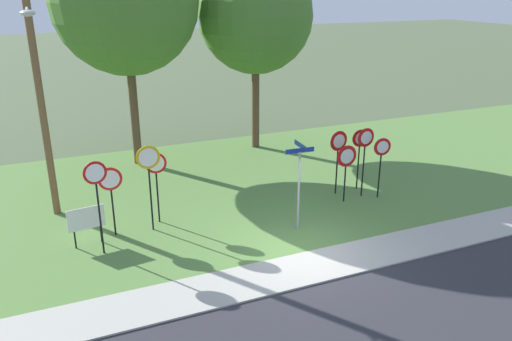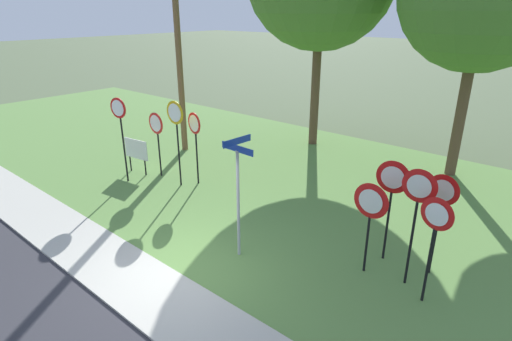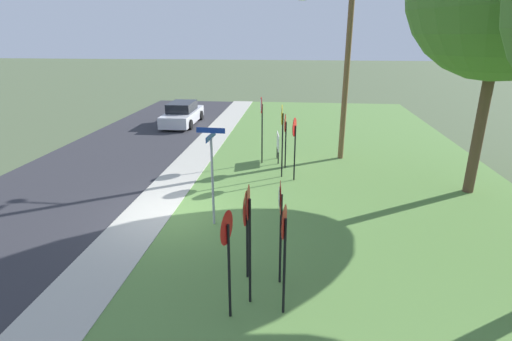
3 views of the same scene
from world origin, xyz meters
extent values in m
plane|color=#4C5B3D|center=(0.00, 0.00, 0.00)|extent=(160.00, 160.00, 0.00)
cube|color=#2D2D33|center=(0.00, -4.80, 0.01)|extent=(44.00, 6.40, 0.01)
cube|color=#ADAA9E|center=(0.00, -0.80, 0.03)|extent=(44.00, 1.60, 0.06)
cube|color=#567F3D|center=(0.00, 6.00, 0.02)|extent=(44.00, 12.00, 0.04)
cylinder|color=black|center=(-3.80, 3.26, 1.31)|extent=(0.06, 0.06, 2.54)
cylinder|color=gold|center=(-3.80, 3.22, 2.52)|extent=(0.75, 0.04, 0.75)
cylinder|color=white|center=(-3.80, 3.20, 2.52)|extent=(0.58, 0.02, 0.58)
cylinder|color=black|center=(-4.98, 3.35, 1.03)|extent=(0.06, 0.06, 1.97)
cylinder|color=red|center=(-4.98, 3.31, 1.96)|extent=(0.73, 0.04, 0.73)
cylinder|color=white|center=(-4.98, 3.29, 1.96)|extent=(0.57, 0.02, 0.57)
cylinder|color=black|center=(-3.48, 3.75, 1.11)|extent=(0.06, 0.06, 2.15)
cylinder|color=red|center=(-3.48, 3.71, 2.13)|extent=(0.69, 0.15, 0.70)
cylinder|color=white|center=(-3.48, 3.69, 2.13)|extent=(0.54, 0.10, 0.55)
cylinder|color=black|center=(-5.48, 2.31, 1.34)|extent=(0.06, 0.06, 2.60)
cylinder|color=red|center=(-5.48, 2.27, 2.58)|extent=(0.67, 0.14, 0.67)
cylinder|color=white|center=(-5.48, 2.26, 2.58)|extent=(0.52, 0.10, 0.52)
cylinder|color=black|center=(4.25, 3.66, 1.09)|extent=(0.06, 0.06, 2.10)
cone|color=red|center=(4.25, 3.62, 2.08)|extent=(0.67, 0.11, 0.67)
cone|color=silver|center=(4.25, 3.60, 2.08)|extent=(0.46, 0.07, 0.46)
cylinder|color=black|center=(3.98, 2.95, 1.22)|extent=(0.06, 0.06, 2.36)
cone|color=red|center=(3.98, 2.91, 2.33)|extent=(0.70, 0.05, 0.70)
cone|color=silver|center=(3.98, 2.89, 2.33)|extent=(0.48, 0.03, 0.48)
cylinder|color=black|center=(3.22, 3.53, 1.12)|extent=(0.06, 0.06, 2.16)
cone|color=red|center=(3.22, 3.49, 2.12)|extent=(0.76, 0.10, 0.76)
cone|color=white|center=(3.22, 3.47, 2.12)|extent=(0.51, 0.06, 0.51)
cylinder|color=black|center=(3.11, 2.78, 0.95)|extent=(0.06, 0.06, 1.83)
cone|color=red|center=(3.11, 2.74, 1.79)|extent=(0.79, 0.05, 0.79)
cone|color=silver|center=(3.11, 2.72, 1.79)|extent=(0.54, 0.03, 0.54)
cylinder|color=black|center=(4.48, 2.61, 1.06)|extent=(0.06, 0.06, 2.04)
cone|color=red|center=(4.48, 2.57, 2.01)|extent=(0.65, 0.15, 0.66)
cone|color=white|center=(4.48, 2.54, 2.01)|extent=(0.44, 0.10, 0.45)
cylinder|color=#9EA0A8|center=(0.51, 1.44, 1.34)|extent=(0.07, 0.07, 2.61)
cylinder|color=#9EA0A8|center=(0.51, 1.44, 2.66)|extent=(0.09, 0.09, 0.03)
cube|color=navy|center=(0.51, 1.44, 2.72)|extent=(0.96, 0.08, 0.15)
cube|color=navy|center=(0.51, 1.44, 2.89)|extent=(0.07, 0.82, 0.15)
cylinder|color=brown|center=(-6.59, 5.82, 4.77)|extent=(0.24, 0.24, 9.45)
cylinder|color=black|center=(-6.21, 2.94, 0.32)|extent=(0.05, 0.05, 0.55)
cylinder|color=black|center=(-5.45, 3.03, 0.32)|extent=(0.05, 0.05, 0.55)
cube|color=white|center=(-5.83, 2.99, 0.94)|extent=(1.10, 0.16, 0.70)
cylinder|color=brown|center=(-2.98, 10.00, 2.72)|extent=(0.36, 0.36, 5.36)
cube|color=silver|center=(-12.97, -3.42, 0.50)|extent=(4.63, 1.77, 0.68)
cube|color=black|center=(-12.97, -3.42, 1.12)|extent=(2.32, 1.48, 0.56)
cylinder|color=black|center=(-11.55, -2.54, 0.31)|extent=(0.60, 0.19, 0.60)
cylinder|color=black|center=(-11.53, -4.26, 0.31)|extent=(0.60, 0.19, 0.60)
cylinder|color=black|center=(-14.41, -2.59, 0.31)|extent=(0.60, 0.19, 0.60)
cylinder|color=black|center=(-14.38, -4.30, 0.31)|extent=(0.60, 0.19, 0.60)
camera|label=1|loc=(-6.55, -11.63, 7.52)|focal=35.62mm
camera|label=2|loc=(6.32, -4.75, 5.55)|focal=28.87mm
camera|label=3|loc=(10.86, 3.81, 5.38)|focal=27.50mm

